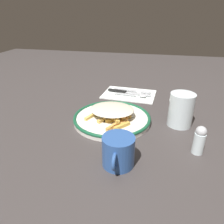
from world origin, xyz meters
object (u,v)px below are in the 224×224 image
at_px(knife, 125,92).
at_px(water_glass, 181,110).
at_px(plate, 112,118).
at_px(coffee_mug, 118,151).
at_px(fork, 132,91).
at_px(fries_heap, 113,112).
at_px(salt_shaker, 199,140).
at_px(spoon, 136,95).
at_px(napkin, 129,94).

relative_size(knife, water_glass, 1.81).
relative_size(plate, coffee_mug, 2.52).
distance_m(plate, fork, 0.30).
relative_size(fries_heap, water_glass, 1.68).
bearing_deg(salt_shaker, fork, -150.82).
relative_size(spoon, salt_shaker, 1.80).
xyz_separation_m(plate, fork, (-0.30, 0.04, -0.00)).
height_order(plate, napkin, plate).
bearing_deg(fries_heap, salt_shaker, 64.55).
relative_size(plate, salt_shaker, 3.28).
distance_m(plate, water_glass, 0.24).
xyz_separation_m(napkin, fork, (-0.03, 0.01, 0.01)).
distance_m(plate, spoon, 0.25).
distance_m(water_glass, salt_shaker, 0.16).
bearing_deg(coffee_mug, salt_shaker, 114.71).
height_order(plate, knife, plate).
bearing_deg(spoon, coffee_mug, 0.97).
height_order(napkin, spoon, spoon).
bearing_deg(fork, spoon, 20.95).
relative_size(napkin, water_glass, 2.07).
bearing_deg(water_glass, spoon, -140.42).
distance_m(knife, water_glass, 0.34).
height_order(knife, salt_shaker, salt_shaker).
relative_size(spoon, coffee_mug, 1.39).
height_order(fork, coffee_mug, coffee_mug).
relative_size(water_glass, salt_shaker, 1.37).
bearing_deg(coffee_mug, napkin, -175.11).
xyz_separation_m(fries_heap, napkin, (-0.27, 0.02, -0.03)).
relative_size(fork, knife, 0.84).
bearing_deg(spoon, knife, -123.11).
bearing_deg(water_glass, plate, -83.94).
distance_m(napkin, coffee_mug, 0.50).
relative_size(plate, knife, 1.32).
bearing_deg(knife, salt_shaker, 33.74).
distance_m(fork, coffee_mug, 0.53).
bearing_deg(fries_heap, fork, 173.91).
bearing_deg(water_glass, napkin, -139.30).
bearing_deg(fork, fries_heap, -6.09).
bearing_deg(spoon, napkin, -132.75).
distance_m(plate, coffee_mug, 0.24).
distance_m(napkin, salt_shaker, 0.48).
bearing_deg(napkin, plate, -4.94).
bearing_deg(fries_heap, napkin, 175.85).
height_order(plate, spoon, plate).
bearing_deg(coffee_mug, fork, -176.68).
relative_size(knife, salt_shaker, 2.48).
relative_size(napkin, spoon, 1.57).
bearing_deg(knife, spoon, 56.89).
height_order(spoon, water_glass, water_glass).
bearing_deg(spoon, water_glass, 39.58).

